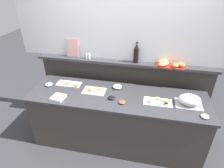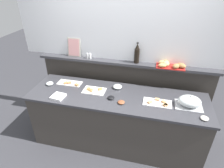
{
  "view_description": "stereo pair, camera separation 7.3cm",
  "coord_description": "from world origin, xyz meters",
  "px_view_note": "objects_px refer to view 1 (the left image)",
  "views": [
    {
      "loc": [
        0.39,
        -2.2,
        2.39
      ],
      "look_at": [
        -0.1,
        0.1,
        1.01
      ],
      "focal_mm": 30.61,
      "sensor_mm": 36.0,
      "label": 1
    },
    {
      "loc": [
        0.46,
        -2.18,
        2.39
      ],
      "look_at": [
        -0.1,
        0.1,
        1.01
      ],
      "focal_mm": 30.61,
      "sensor_mm": 36.0,
      "label": 2
    }
  ],
  "objects_px": {
    "sandwich_platter_rear": "(69,84)",
    "condiment_bowl_dark": "(122,102)",
    "salt_shaker": "(87,56)",
    "bread_basket": "(169,64)",
    "serving_cloche": "(190,100)",
    "condiment_bowl_teal": "(205,116)",
    "sandwich_platter_front": "(159,102)",
    "napkin_stack": "(58,97)",
    "framed_picture": "(73,48)",
    "wine_bottle_dark": "(136,54)",
    "pepper_shaker": "(89,56)",
    "sandwich_platter_side": "(94,91)",
    "glass_bowl_large": "(117,87)",
    "glass_bowl_medium": "(49,85)",
    "condiment_bowl_red": "(111,98)"
  },
  "relations": [
    {
      "from": "napkin_stack",
      "to": "pepper_shaker",
      "type": "bearing_deg",
      "value": 71.08
    },
    {
      "from": "sandwich_platter_front",
      "to": "glass_bowl_medium",
      "type": "xyz_separation_m",
      "value": [
        -1.64,
        0.1,
        0.01
      ]
    },
    {
      "from": "sandwich_platter_rear",
      "to": "glass_bowl_large",
      "type": "xyz_separation_m",
      "value": [
        0.75,
        0.04,
        0.02
      ]
    },
    {
      "from": "glass_bowl_medium",
      "to": "condiment_bowl_teal",
      "type": "height_order",
      "value": "glass_bowl_medium"
    },
    {
      "from": "pepper_shaker",
      "to": "bread_basket",
      "type": "xyz_separation_m",
      "value": [
        1.21,
        -0.02,
        -0.01
      ]
    },
    {
      "from": "salt_shaker",
      "to": "bread_basket",
      "type": "xyz_separation_m",
      "value": [
        1.25,
        -0.02,
        -0.01
      ]
    },
    {
      "from": "glass_bowl_large",
      "to": "napkin_stack",
      "type": "distance_m",
      "value": 0.86
    },
    {
      "from": "glass_bowl_medium",
      "to": "wine_bottle_dark",
      "type": "relative_size",
      "value": 0.35
    },
    {
      "from": "sandwich_platter_side",
      "to": "glass_bowl_large",
      "type": "relative_size",
      "value": 2.4
    },
    {
      "from": "salt_shaker",
      "to": "pepper_shaker",
      "type": "height_order",
      "value": "same"
    },
    {
      "from": "condiment_bowl_red",
      "to": "pepper_shaker",
      "type": "relative_size",
      "value": 1.1
    },
    {
      "from": "sandwich_platter_rear",
      "to": "framed_picture",
      "type": "xyz_separation_m",
      "value": [
        -0.03,
        0.35,
        0.46
      ]
    },
    {
      "from": "serving_cloche",
      "to": "salt_shaker",
      "type": "bearing_deg",
      "value": 162.32
    },
    {
      "from": "serving_cloche",
      "to": "condiment_bowl_teal",
      "type": "height_order",
      "value": "serving_cloche"
    },
    {
      "from": "sandwich_platter_front",
      "to": "sandwich_platter_side",
      "type": "xyz_separation_m",
      "value": [
        -0.92,
        0.09,
        -0.0
      ]
    },
    {
      "from": "sandwich_platter_side",
      "to": "sandwich_platter_rear",
      "type": "bearing_deg",
      "value": 165.59
    },
    {
      "from": "sandwich_platter_front",
      "to": "bread_basket",
      "type": "height_order",
      "value": "bread_basket"
    },
    {
      "from": "serving_cloche",
      "to": "wine_bottle_dark",
      "type": "relative_size",
      "value": 1.08
    },
    {
      "from": "sandwich_platter_front",
      "to": "sandwich_platter_side",
      "type": "relative_size",
      "value": 1.15
    },
    {
      "from": "napkin_stack",
      "to": "framed_picture",
      "type": "bearing_deg",
      "value": 93.0
    },
    {
      "from": "sandwich_platter_front",
      "to": "napkin_stack",
      "type": "height_order",
      "value": "sandwich_platter_front"
    },
    {
      "from": "wine_bottle_dark",
      "to": "pepper_shaker",
      "type": "relative_size",
      "value": 3.63
    },
    {
      "from": "sandwich_platter_front",
      "to": "glass_bowl_large",
      "type": "height_order",
      "value": "glass_bowl_large"
    },
    {
      "from": "sandwich_platter_front",
      "to": "condiment_bowl_dark",
      "type": "height_order",
      "value": "sandwich_platter_front"
    },
    {
      "from": "condiment_bowl_teal",
      "to": "sandwich_platter_rear",
      "type": "bearing_deg",
      "value": 168.08
    },
    {
      "from": "glass_bowl_large",
      "to": "wine_bottle_dark",
      "type": "distance_m",
      "value": 0.57
    },
    {
      "from": "sandwich_platter_side",
      "to": "glass_bowl_medium",
      "type": "relative_size",
      "value": 2.91
    },
    {
      "from": "sandwich_platter_side",
      "to": "condiment_bowl_dark",
      "type": "xyz_separation_m",
      "value": [
        0.44,
        -0.21,
        0.01
      ]
    },
    {
      "from": "pepper_shaker",
      "to": "condiment_bowl_dark",
      "type": "bearing_deg",
      "value": -45.07
    },
    {
      "from": "wine_bottle_dark",
      "to": "salt_shaker",
      "type": "height_order",
      "value": "wine_bottle_dark"
    },
    {
      "from": "glass_bowl_large",
      "to": "salt_shaker",
      "type": "xyz_separation_m",
      "value": [
        -0.55,
        0.27,
        0.34
      ]
    },
    {
      "from": "sandwich_platter_rear",
      "to": "framed_picture",
      "type": "distance_m",
      "value": 0.58
    },
    {
      "from": "salt_shaker",
      "to": "sandwich_platter_rear",
      "type": "bearing_deg",
      "value": -122.71
    },
    {
      "from": "condiment_bowl_teal",
      "to": "framed_picture",
      "type": "height_order",
      "value": "framed_picture"
    },
    {
      "from": "salt_shaker",
      "to": "bread_basket",
      "type": "distance_m",
      "value": 1.25
    },
    {
      "from": "sandwich_platter_rear",
      "to": "condiment_bowl_dark",
      "type": "xyz_separation_m",
      "value": [
        0.88,
        -0.32,
        0.01
      ]
    },
    {
      "from": "condiment_bowl_dark",
      "to": "sandwich_platter_front",
      "type": "bearing_deg",
      "value": 13.25
    },
    {
      "from": "condiment_bowl_dark",
      "to": "framed_picture",
      "type": "bearing_deg",
      "value": 143.65
    },
    {
      "from": "napkin_stack",
      "to": "sandwich_platter_side",
      "type": "bearing_deg",
      "value": 33.09
    },
    {
      "from": "condiment_bowl_teal",
      "to": "salt_shaker",
      "type": "xyz_separation_m",
      "value": [
        -1.69,
        0.72,
        0.34
      ]
    },
    {
      "from": "sandwich_platter_side",
      "to": "napkin_stack",
      "type": "xyz_separation_m",
      "value": [
        -0.43,
        -0.28,
        0.01
      ]
    },
    {
      "from": "serving_cloche",
      "to": "condiment_bowl_teal",
      "type": "relative_size",
      "value": 3.57
    },
    {
      "from": "sandwich_platter_rear",
      "to": "wine_bottle_dark",
      "type": "bearing_deg",
      "value": 18.44
    },
    {
      "from": "glass_bowl_medium",
      "to": "condiment_bowl_teal",
      "type": "xyz_separation_m",
      "value": [
        2.18,
        -0.3,
        -0.0
      ]
    },
    {
      "from": "sandwich_platter_rear",
      "to": "bread_basket",
      "type": "distance_m",
      "value": 1.52
    },
    {
      "from": "condiment_bowl_teal",
      "to": "pepper_shaker",
      "type": "relative_size",
      "value": 1.1
    },
    {
      "from": "bread_basket",
      "to": "framed_picture",
      "type": "relative_size",
      "value": 1.45
    },
    {
      "from": "sandwich_platter_rear",
      "to": "condiment_bowl_teal",
      "type": "height_order",
      "value": "sandwich_platter_rear"
    },
    {
      "from": "napkin_stack",
      "to": "bread_basket",
      "type": "bearing_deg",
      "value": 25.21
    },
    {
      "from": "wine_bottle_dark",
      "to": "bread_basket",
      "type": "bearing_deg",
      "value": -3.8
    }
  ]
}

